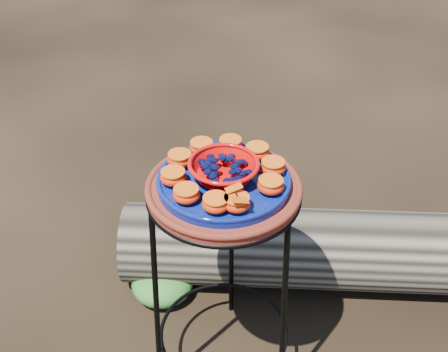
# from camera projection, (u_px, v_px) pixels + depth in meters

# --- Properties ---
(plant_stand) EXTENTS (0.44, 0.44, 0.70)m
(plant_stand) POSITION_uv_depth(u_px,v_px,m) (224.00, 288.00, 1.66)
(plant_stand) COLOR black
(plant_stand) RESTS_ON ground
(terracotta_saucer) EXTENTS (0.40, 0.40, 0.03)m
(terracotta_saucer) POSITION_uv_depth(u_px,v_px,m) (224.00, 190.00, 1.44)
(terracotta_saucer) COLOR maroon
(terracotta_saucer) RESTS_ON plant_stand
(cobalt_plate) EXTENTS (0.34, 0.34, 0.02)m
(cobalt_plate) POSITION_uv_depth(u_px,v_px,m) (224.00, 181.00, 1.43)
(cobalt_plate) COLOR #03013E
(cobalt_plate) RESTS_ON terracotta_saucer
(red_bowl) EXTENTS (0.17, 0.17, 0.05)m
(red_bowl) POSITION_uv_depth(u_px,v_px,m) (224.00, 170.00, 1.41)
(red_bowl) COLOR #C10906
(red_bowl) RESTS_ON cobalt_plate
(glass_gems) EXTENTS (0.13, 0.13, 0.02)m
(glass_gems) POSITION_uv_depth(u_px,v_px,m) (224.00, 159.00, 1.38)
(glass_gems) COLOR black
(glass_gems) RESTS_ON red_bowl
(orange_half_0) EXTENTS (0.07, 0.07, 0.04)m
(orange_half_0) POSITION_uv_depth(u_px,v_px,m) (237.00, 203.00, 1.31)
(orange_half_0) COLOR #CB0C00
(orange_half_0) RESTS_ON cobalt_plate
(orange_half_1) EXTENTS (0.07, 0.07, 0.04)m
(orange_half_1) POSITION_uv_depth(u_px,v_px,m) (271.00, 186.00, 1.36)
(orange_half_1) COLOR #CB0C00
(orange_half_1) RESTS_ON cobalt_plate
(orange_half_2) EXTENTS (0.07, 0.07, 0.04)m
(orange_half_2) POSITION_uv_depth(u_px,v_px,m) (273.00, 167.00, 1.43)
(orange_half_2) COLOR #CB0C00
(orange_half_2) RESTS_ON cobalt_plate
(orange_half_3) EXTENTS (0.07, 0.07, 0.04)m
(orange_half_3) POSITION_uv_depth(u_px,v_px,m) (257.00, 152.00, 1.48)
(orange_half_3) COLOR #CB0C00
(orange_half_3) RESTS_ON cobalt_plate
(orange_half_4) EXTENTS (0.07, 0.07, 0.04)m
(orange_half_4) POSITION_uv_depth(u_px,v_px,m) (230.00, 145.00, 1.51)
(orange_half_4) COLOR #CB0C00
(orange_half_4) RESTS_ON cobalt_plate
(orange_half_5) EXTENTS (0.07, 0.07, 0.04)m
(orange_half_5) POSITION_uv_depth(u_px,v_px,m) (202.00, 147.00, 1.50)
(orange_half_5) COLOR #CB0C00
(orange_half_5) RESTS_ON cobalt_plate
(orange_half_6) EXTENTS (0.07, 0.07, 0.04)m
(orange_half_6) POSITION_uv_depth(u_px,v_px,m) (180.00, 159.00, 1.45)
(orange_half_6) COLOR #CB0C00
(orange_half_6) RESTS_ON cobalt_plate
(orange_half_7) EXTENTS (0.07, 0.07, 0.04)m
(orange_half_7) POSITION_uv_depth(u_px,v_px,m) (173.00, 177.00, 1.39)
(orange_half_7) COLOR #CB0C00
(orange_half_7) RESTS_ON cobalt_plate
(orange_half_8) EXTENTS (0.07, 0.07, 0.04)m
(orange_half_8) POSITION_uv_depth(u_px,v_px,m) (186.00, 194.00, 1.34)
(orange_half_8) COLOR #CB0C00
(orange_half_8) RESTS_ON cobalt_plate
(orange_half_9) EXTENTS (0.07, 0.07, 0.04)m
(orange_half_9) POSITION_uv_depth(u_px,v_px,m) (216.00, 204.00, 1.31)
(orange_half_9) COLOR #CB0C00
(orange_half_9) RESTS_ON cobalt_plate
(butterfly) EXTENTS (0.10, 0.08, 0.02)m
(butterfly) POSITION_uv_depth(u_px,v_px,m) (237.00, 194.00, 1.29)
(butterfly) COLOR #CC4A08
(butterfly) RESTS_ON orange_half_0
(driftwood_log) EXTENTS (1.62, 0.52, 0.30)m
(driftwood_log) POSITION_uv_depth(u_px,v_px,m) (339.00, 250.00, 2.08)
(driftwood_log) COLOR black
(driftwood_log) RESTS_ON ground
(foliage_left) EXTENTS (0.23, 0.23, 0.11)m
(foliage_left) POSITION_uv_depth(u_px,v_px,m) (162.00, 282.00, 2.07)
(foliage_left) COLOR #256320
(foliage_left) RESTS_ON ground
(foliage_back) EXTENTS (0.32, 0.32, 0.16)m
(foliage_back) POSITION_uv_depth(u_px,v_px,m) (226.00, 227.00, 2.28)
(foliage_back) COLOR #256320
(foliage_back) RESTS_ON ground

